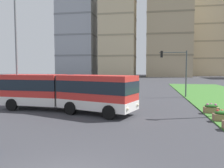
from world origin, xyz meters
TOP-DOWN VIEW (x-y plane):
  - articulated_bus at (-4.17, 11.09)m, footprint 11.90×4.83m
  - flower_planter_3 at (7.36, 9.42)m, footprint 1.10×0.56m
  - flower_planter_4 at (7.36, 12.03)m, footprint 1.10×0.56m
  - traffic_light_far_right at (5.88, 22.00)m, footprint 3.35×0.28m
  - streetlight_left at (-8.50, 11.03)m, footprint 0.70×0.28m
  - apartment_tower_west at (-30.00, 92.86)m, footprint 16.45×19.45m
  - apartment_tower_westcentre at (-11.40, 89.60)m, footprint 14.87×15.90m
  - apartment_tower_centre at (10.09, 92.66)m, footprint 18.65×14.55m
  - apartment_tower_eastcentre at (29.26, 112.46)m, footprint 20.65×19.04m

SIDE VIEW (x-z plane):
  - flower_planter_3 at x=7.36m, z-range 0.06..0.80m
  - flower_planter_4 at x=7.36m, z-range 0.06..0.80m
  - articulated_bus at x=-4.17m, z-range 0.15..3.15m
  - traffic_light_far_right at x=5.88m, z-range 1.06..6.76m
  - streetlight_left at x=-8.50m, z-range 0.45..10.53m
  - apartment_tower_eastcentre at x=29.26m, z-range 0.02..40.08m
  - apartment_tower_westcentre at x=-11.40m, z-range 0.02..41.91m
  - apartment_tower_centre at x=10.09m, z-range 0.02..43.35m
  - apartment_tower_west at x=-30.00m, z-range 0.02..52.87m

